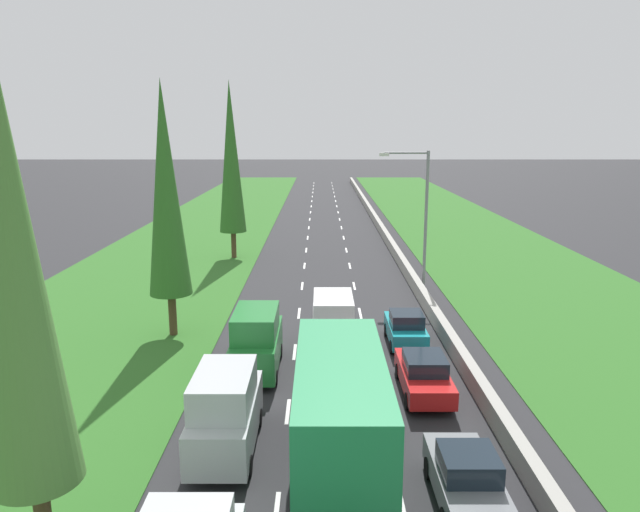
% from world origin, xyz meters
% --- Properties ---
extents(ground_plane, '(300.00, 300.00, 0.00)m').
position_xyz_m(ground_plane, '(0.00, 60.00, 0.00)').
color(ground_plane, '#28282B').
rests_on(ground_plane, ground).
extents(grass_verge_left, '(14.00, 140.00, 0.04)m').
position_xyz_m(grass_verge_left, '(-12.65, 60.00, 0.02)').
color(grass_verge_left, '#2D6623').
rests_on(grass_verge_left, ground).
extents(grass_verge_right, '(14.00, 140.00, 0.04)m').
position_xyz_m(grass_verge_right, '(14.35, 60.00, 0.02)').
color(grass_verge_right, '#2D6623').
rests_on(grass_verge_right, ground).
extents(median_barrier, '(0.44, 120.00, 0.85)m').
position_xyz_m(median_barrier, '(5.70, 60.00, 0.42)').
color(median_barrier, '#9E9B93').
rests_on(median_barrier, ground).
extents(lane_markings, '(3.64, 116.00, 0.01)m').
position_xyz_m(lane_markings, '(0.00, 60.00, 0.01)').
color(lane_markings, white).
rests_on(lane_markings, ground).
extents(grey_hatchback_right_lane, '(1.74, 3.90, 1.72)m').
position_xyz_m(grey_hatchback_right_lane, '(3.50, 15.46, 0.84)').
color(grey_hatchback_right_lane, slate).
rests_on(grey_hatchback_right_lane, ground).
extents(green_box_truck_centre_lane, '(2.46, 9.40, 4.18)m').
position_xyz_m(green_box_truck_centre_lane, '(0.02, 16.61, 2.18)').
color(green_box_truck_centre_lane, black).
rests_on(green_box_truck_centre_lane, ground).
extents(silver_van_left_lane_second, '(1.96, 4.90, 2.82)m').
position_xyz_m(silver_van_left_lane_second, '(-3.60, 18.28, 1.40)').
color(silver_van_left_lane_second, silver).
rests_on(silver_van_left_lane_second, ground).
extents(white_van_centre_lane, '(1.96, 4.90, 2.82)m').
position_xyz_m(white_van_centre_lane, '(0.06, 26.96, 1.40)').
color(white_van_centre_lane, white).
rests_on(white_van_centre_lane, ground).
extents(red_sedan_right_lane, '(1.82, 4.50, 1.64)m').
position_xyz_m(red_sedan_right_lane, '(3.57, 22.56, 0.81)').
color(red_sedan_right_lane, red).
rests_on(red_sedan_right_lane, ground).
extents(green_van_left_lane, '(1.96, 4.90, 2.82)m').
position_xyz_m(green_van_left_lane, '(-3.28, 24.74, 1.40)').
color(green_van_left_lane, '#237A33').
rests_on(green_van_left_lane, ground).
extents(teal_hatchback_right_lane, '(1.74, 3.90, 1.72)m').
position_xyz_m(teal_hatchback_right_lane, '(3.62, 27.97, 0.84)').
color(teal_hatchback_right_lane, teal).
rests_on(teal_hatchback_right_lane, ground).
extents(poplar_tree_nearest, '(2.11, 2.11, 12.26)m').
position_xyz_m(poplar_tree_nearest, '(-7.21, 13.25, 7.18)').
color(poplar_tree_nearest, '#4C3823').
rests_on(poplar_tree_nearest, ground).
extents(poplar_tree_second, '(2.12, 2.12, 12.71)m').
position_xyz_m(poplar_tree_second, '(-8.05, 29.37, 7.41)').
color(poplar_tree_second, '#4C3823').
rests_on(poplar_tree_second, ground).
extents(poplar_tree_third, '(2.15, 2.15, 14.11)m').
position_xyz_m(poplar_tree_third, '(-7.60, 47.89, 8.11)').
color(poplar_tree_third, '#4C3823').
rests_on(poplar_tree_third, ground).
extents(street_light_mast, '(3.20, 0.28, 9.00)m').
position_xyz_m(street_light_mast, '(5.97, 38.51, 5.23)').
color(street_light_mast, gray).
rests_on(street_light_mast, ground).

